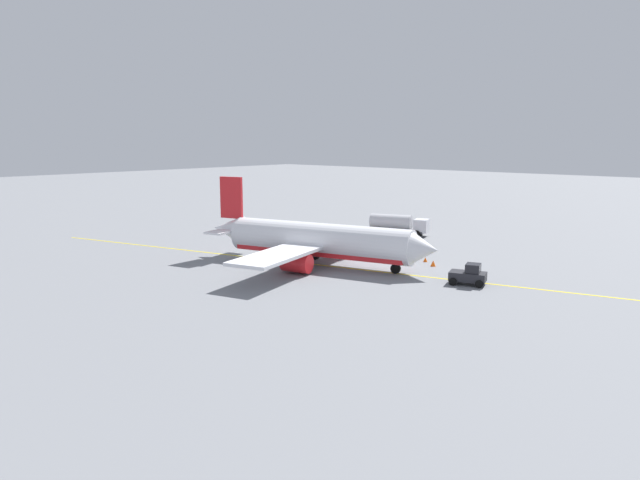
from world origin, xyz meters
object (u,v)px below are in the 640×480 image
at_px(fuel_tanker, 397,224).
at_px(pushback_tug, 469,275).
at_px(safety_cone_nose, 425,260).
at_px(airplane, 317,241).
at_px(safety_cone_wingtip, 433,263).
at_px(refueling_worker, 352,234).

height_order(fuel_tanker, pushback_tug, fuel_tanker).
xyz_separation_m(pushback_tug, safety_cone_nose, (-9.10, 6.80, -0.73)).
distance_m(airplane, safety_cone_nose, 13.48).
xyz_separation_m(pushback_tug, safety_cone_wingtip, (-7.14, 5.24, -0.66)).
relative_size(fuel_tanker, pushback_tug, 2.49).
relative_size(safety_cone_nose, safety_cone_wingtip, 0.80).
xyz_separation_m(fuel_tanker, safety_cone_wingtip, (15.63, -16.09, -1.37)).
xyz_separation_m(fuel_tanker, pushback_tug, (22.76, -21.33, -0.71)).
height_order(pushback_tug, safety_cone_wingtip, pushback_tug).
distance_m(airplane, refueling_worker, 18.03).
distance_m(fuel_tanker, pushback_tug, 31.20).
relative_size(fuel_tanker, refueling_worker, 5.88).
relative_size(fuel_tanker, safety_cone_wingtip, 14.54).
bearing_deg(pushback_tug, refueling_worker, 152.30).
bearing_deg(fuel_tanker, refueling_worker, -107.34).
distance_m(pushback_tug, refueling_worker, 28.55).
relative_size(refueling_worker, safety_cone_wingtip, 2.47).
xyz_separation_m(refueling_worker, safety_cone_wingtip, (18.14, -8.03, -0.48)).
bearing_deg(pushback_tug, safety_cone_nose, 143.22).
bearing_deg(refueling_worker, fuel_tanker, 72.66).
bearing_deg(safety_cone_wingtip, pushback_tug, -36.30).
height_order(airplane, pushback_tug, airplane).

